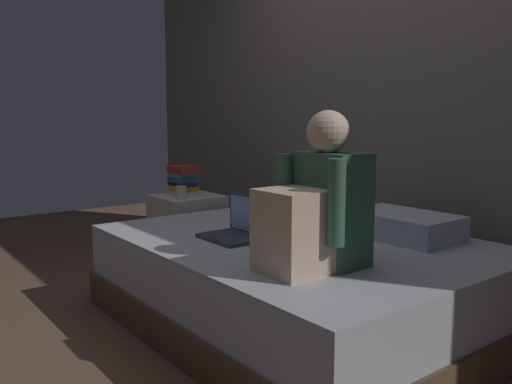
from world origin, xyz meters
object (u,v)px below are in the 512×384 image
pillow (402,225)px  book_stack (183,180)px  bed (297,282)px  person_sitting (316,208)px  nightstand (188,231)px  laptop (238,228)px  mug (181,193)px

pillow → book_stack: book_stack is taller
bed → person_sitting: size_ratio=3.05×
nightstand → pillow: bearing=12.4°
laptop → book_stack: bearing=164.1°
book_stack → mug: bearing=-33.5°
nightstand → book_stack: book_stack is taller
bed → pillow: (0.32, 0.45, 0.30)m
person_sitting → pillow: person_sitting is taller
person_sitting → pillow: bearing=99.8°
book_stack → laptop: bearing=-15.9°
laptop → mug: bearing=167.3°
nightstand → bed: bearing=-4.1°
nightstand → laptop: bearing=-17.1°
bed → laptop: (-0.18, -0.25, 0.29)m
nightstand → pillow: pillow is taller
bed → mug: size_ratio=22.22×
nightstand → laptop: laptop is taller
laptop → book_stack: book_stack is taller
person_sitting → book_stack: person_sitting is taller
mug → book_stack: bearing=146.5°
book_stack → nightstand: bearing=33.5°
nightstand → pillow: size_ratio=0.95×
pillow → mug: (-1.49, -0.48, 0.04)m
pillow → nightstand: bearing=-167.6°
bed → person_sitting: (0.45, -0.30, 0.49)m
bed → laptop: laptop is taller
nightstand → laptop: size_ratio=1.67×
nightstand → book_stack: (-0.03, -0.02, 0.38)m
bed → nightstand: 1.30m
nightstand → pillow: 1.68m
bed → person_sitting: 0.73m
pillow → person_sitting: bearing=-80.2°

